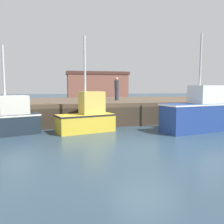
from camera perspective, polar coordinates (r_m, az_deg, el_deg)
name	(u,v)px	position (r m, az deg, el deg)	size (l,w,h in m)	color
ground	(145,146)	(9.81, 7.93, -8.19)	(120.00, 160.00, 0.10)	#283D4C
pier	(130,102)	(18.18, 4.36, 2.34)	(14.82, 8.84, 1.42)	brown
fishing_boat_near_left	(6,119)	(12.71, -24.34, -1.64)	(3.45, 2.40, 4.37)	#19232D
fishing_boat_near_right	(87,117)	(12.46, -6.10, -1.23)	(3.26, 2.04, 4.98)	gold
fishing_boat_mid	(200,113)	(13.45, 20.59, -0.18)	(4.44, 2.23, 5.17)	navy
dockworker	(117,89)	(17.17, 1.17, 5.67)	(0.34, 0.34, 1.67)	#2D3342
warehouse	(97,86)	(42.07, -3.63, 6.26)	(10.83, 4.30, 5.11)	brown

